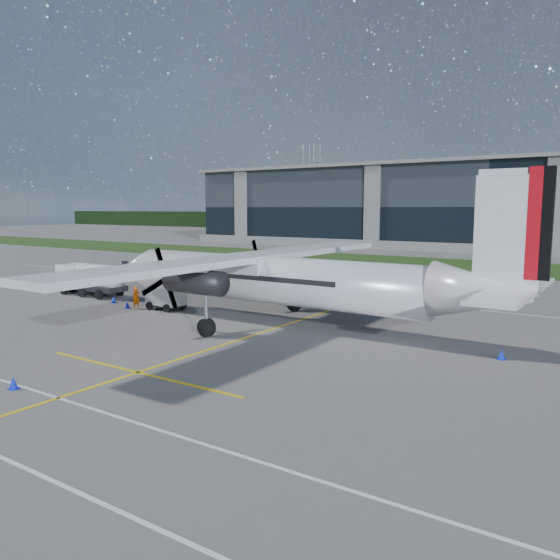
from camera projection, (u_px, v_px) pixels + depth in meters
ground at (422, 271)px, 63.93m from camera, size 400.00×400.00×0.00m
grass_strip at (443, 265)px, 70.52m from camera, size 400.00×18.00×0.04m
terminal_building at (501, 207)px, 95.92m from camera, size 120.00×20.00×15.00m
tree_line at (550, 224)px, 145.97m from camera, size 400.00×6.00×6.00m
pylon_west at (311, 187)px, 196.71m from camera, size 9.00×4.60×30.00m
yellow_taxiway_centerline at (317, 315)px, 37.55m from camera, size 0.20×70.00×0.01m
turboprop_aircraft at (284, 253)px, 33.30m from camera, size 29.57×30.67×9.20m
fuel_tanker_truck at (87, 279)px, 46.03m from camera, size 7.13×2.32×2.67m
baggage_tug at (166, 298)px, 39.48m from camera, size 2.89×1.74×1.74m
ground_crew_person at (136, 296)px, 39.62m from camera, size 0.68×0.85×1.89m
safety_cone_portwing at (13, 383)px, 22.11m from camera, size 0.36×0.36×0.50m
safety_cone_fwd at (114, 300)px, 42.31m from camera, size 0.36×0.36×0.50m
safety_cone_tail at (502, 354)px, 26.44m from camera, size 0.36×0.36×0.50m
safety_cone_stbdwing at (354, 288)px, 48.17m from camera, size 0.36×0.36×0.50m
safety_cone_nose_port at (127, 305)px, 40.02m from camera, size 0.36×0.36×0.50m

